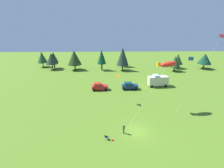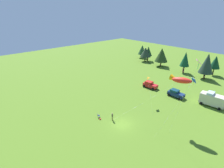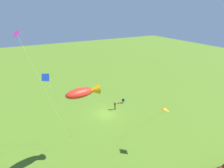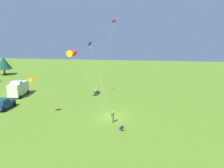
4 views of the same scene
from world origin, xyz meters
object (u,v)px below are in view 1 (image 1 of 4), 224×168
object	(u,v)px
person_kite_flyer	(124,128)
car_red_sedan	(99,87)
folding_chair	(106,137)
van_camper_beige	(158,81)
kite_diamond_blue	(190,61)
kite_diamond_rainbow	(219,41)
kite_large_fish	(167,64)
backpack_on_grass	(112,140)
car_navy_hatch	(129,86)
kite_delta_orange	(117,75)

from	to	relation	value
person_kite_flyer	car_red_sedan	xyz separation A→B (m)	(-4.78, 19.22, -0.07)
person_kite_flyer	folding_chair	bearing A→B (deg)	176.58
van_camper_beige	kite_diamond_blue	size ratio (longest dim) A/B	0.50
van_camper_beige	kite_diamond_rainbow	xyz separation A→B (m)	(2.61, -19.73, 12.84)
kite_large_fish	van_camper_beige	bearing A→B (deg)	79.06
car_red_sedan	van_camper_beige	size ratio (longest dim) A/B	0.77
car_red_sedan	kite_diamond_blue	xyz separation A→B (m)	(16.94, -13.10, 9.58)
person_kite_flyer	car_red_sedan	world-z (taller)	car_red_sedan
folding_chair	backpack_on_grass	bearing A→B (deg)	-68.98
car_red_sedan	van_camper_beige	xyz separation A→B (m)	(16.15, 2.50, 0.69)
person_kite_flyer	car_navy_hatch	bearing A→B (deg)	48.10
person_kite_flyer	kite_diamond_blue	world-z (taller)	kite_diamond_blue
person_kite_flyer	backpack_on_grass	bearing A→B (deg)	-169.96
car_navy_hatch	kite_diamond_rainbow	bearing A→B (deg)	120.67
kite_large_fish	kite_diamond_rainbow	world-z (taller)	kite_diamond_rainbow
car_red_sedan	kite_diamond_rainbow	xyz separation A→B (m)	(18.77, -17.24, 13.53)
backpack_on_grass	car_navy_hatch	bearing A→B (deg)	76.45
folding_chair	car_red_sedan	world-z (taller)	car_red_sedan
van_camper_beige	kite_delta_orange	size ratio (longest dim) A/B	0.85
backpack_on_grass	kite_diamond_blue	size ratio (longest dim) A/B	0.03
kite_diamond_rainbow	kite_diamond_blue	bearing A→B (deg)	113.82
folding_chair	van_camper_beige	bearing A→B (deg)	1.48
person_kite_flyer	kite_diamond_blue	size ratio (longest dim) A/B	0.15
car_red_sedan	kite_large_fish	bearing A→B (deg)	137.81
kite_diamond_blue	folding_chair	bearing A→B (deg)	-152.83
kite_large_fish	kite_delta_orange	bearing A→B (deg)	161.39
folding_chair	kite_large_fish	world-z (taller)	kite_large_fish
car_red_sedan	van_camper_beige	distance (m)	16.36
person_kite_flyer	kite_diamond_blue	xyz separation A→B (m)	(12.16, 6.12, 9.51)
kite_large_fish	kite_diamond_blue	world-z (taller)	kite_diamond_blue
folding_chair	kite_delta_orange	distance (m)	14.76
kite_delta_orange	car_red_sedan	bearing A→B (deg)	119.72
kite_large_fish	person_kite_flyer	bearing A→B (deg)	-135.54
kite_diamond_blue	kite_diamond_rainbow	size ratio (longest dim) A/B	0.73
kite_large_fish	kite_diamond_blue	bearing A→B (deg)	-37.79
backpack_on_grass	van_camper_beige	size ratio (longest dim) A/B	0.06
car_red_sedan	folding_chair	bearing A→B (deg)	91.02
car_red_sedan	kite_diamond_blue	distance (m)	23.46
kite_large_fish	backpack_on_grass	bearing A→B (deg)	-135.87
backpack_on_grass	car_red_sedan	size ratio (longest dim) A/B	0.07
folding_chair	van_camper_beige	xyz separation A→B (m)	(14.15, 23.26, 1.16)
folding_chair	kite_large_fish	size ratio (longest dim) A/B	0.07
backpack_on_grass	kite_diamond_blue	world-z (taller)	kite_diamond_blue
folding_chair	backpack_on_grass	xyz separation A→B (m)	(0.89, -0.19, -0.38)
person_kite_flyer	car_navy_hatch	xyz separation A→B (m)	(3.24, 19.56, -0.07)
backpack_on_grass	van_camper_beige	xyz separation A→B (m)	(13.26, 23.45, 1.53)
kite_diamond_blue	car_navy_hatch	bearing A→B (deg)	123.57
kite_delta_orange	kite_diamond_blue	distance (m)	14.61
van_camper_beige	kite_diamond_rainbow	distance (m)	23.68
backpack_on_grass	car_navy_hatch	world-z (taller)	car_navy_hatch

